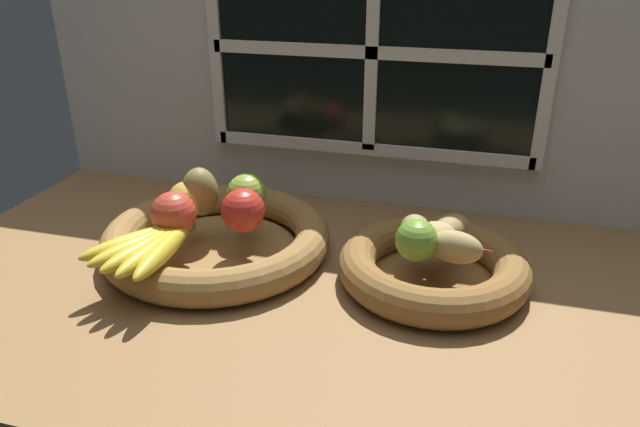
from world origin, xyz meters
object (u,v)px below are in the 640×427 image
(fruit_bowl_right, at_px, (433,267))
(potato_small, at_px, (455,247))
(potato_back, at_px, (451,228))
(apple_red_right, at_px, (243,210))
(lime_near, at_px, (417,240))
(banana_bunch_front, at_px, (149,246))
(chili_pepper, at_px, (448,244))
(pear_brown, at_px, (200,192))
(apple_green_back, at_px, (247,194))
(apple_golden_left, at_px, (187,199))
(potato_large, at_px, (436,237))
(apple_red_front, at_px, (174,214))
(fruit_bowl_left, at_px, (217,239))
(potato_oblong, at_px, (415,228))

(fruit_bowl_right, bearing_deg, potato_small, -45.00)
(fruit_bowl_right, relative_size, potato_back, 3.80)
(potato_small, bearing_deg, fruit_bowl_right, 135.00)
(apple_red_right, distance_m, lime_near, 0.29)
(lime_near, bearing_deg, fruit_bowl_right, 56.31)
(apple_red_right, height_order, banana_bunch_front, apple_red_right)
(chili_pepper, bearing_deg, pear_brown, -175.77)
(pear_brown, distance_m, chili_pepper, 0.43)
(apple_red_right, xyz_separation_m, apple_green_back, (-0.02, 0.07, -0.00))
(potato_back, height_order, lime_near, lime_near)
(apple_red_right, bearing_deg, apple_golden_left, 167.35)
(pear_brown, distance_m, potato_large, 0.41)
(apple_red_front, bearing_deg, pear_brown, 84.92)
(fruit_bowl_left, relative_size, banana_bunch_front, 2.03)
(apple_red_front, xyz_separation_m, apple_golden_left, (-0.01, 0.07, -0.00))
(apple_red_front, height_order, apple_golden_left, apple_red_front)
(apple_golden_left, height_order, banana_bunch_front, apple_golden_left)
(fruit_bowl_right, xyz_separation_m, banana_bunch_front, (-0.42, -0.13, 0.05))
(apple_green_back, xyz_separation_m, potato_large, (0.34, -0.06, -0.01))
(potato_oblong, xyz_separation_m, lime_near, (0.01, -0.07, 0.01))
(fruit_bowl_left, distance_m, potato_large, 0.38)
(apple_red_front, xyz_separation_m, potato_back, (0.44, 0.10, -0.02))
(chili_pepper, bearing_deg, apple_red_front, -164.99)
(apple_red_right, relative_size, banana_bunch_front, 0.38)
(potato_large, xyz_separation_m, potato_oblong, (-0.04, 0.03, -0.00))
(apple_red_right, height_order, chili_pepper, apple_red_right)
(apple_golden_left, xyz_separation_m, chili_pepper, (0.45, -0.00, -0.02))
(lime_near, bearing_deg, chili_pepper, 45.39)
(fruit_bowl_left, bearing_deg, fruit_bowl_right, -0.00)
(apple_red_front, height_order, banana_bunch_front, apple_red_front)
(fruit_bowl_left, distance_m, potato_oblong, 0.34)
(fruit_bowl_left, xyz_separation_m, apple_green_back, (0.04, 0.06, 0.07))
(fruit_bowl_left, height_order, potato_large, potato_large)
(potato_large, height_order, chili_pepper, potato_large)
(fruit_bowl_right, xyz_separation_m, potato_oblong, (-0.04, 0.03, 0.05))
(apple_red_right, bearing_deg, potato_large, 2.71)
(pear_brown, height_order, potato_back, pear_brown)
(apple_red_front, distance_m, banana_bunch_front, 0.08)
(apple_green_back, distance_m, potato_back, 0.36)
(fruit_bowl_right, xyz_separation_m, apple_golden_left, (-0.43, 0.01, 0.06))
(fruit_bowl_right, xyz_separation_m, potato_small, (0.03, -0.03, 0.06))
(lime_near, xyz_separation_m, chili_pepper, (0.05, 0.05, -0.02))
(fruit_bowl_right, height_order, pear_brown, pear_brown)
(apple_red_front, xyz_separation_m, chili_pepper, (0.44, 0.07, -0.03))
(fruit_bowl_left, relative_size, potato_oblong, 6.21)
(potato_back, height_order, chili_pepper, potato_back)
(banana_bunch_front, bearing_deg, apple_red_front, 86.36)
(potato_small, bearing_deg, fruit_bowl_left, 175.53)
(fruit_bowl_left, distance_m, apple_golden_left, 0.09)
(fruit_bowl_right, distance_m, potato_back, 0.07)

